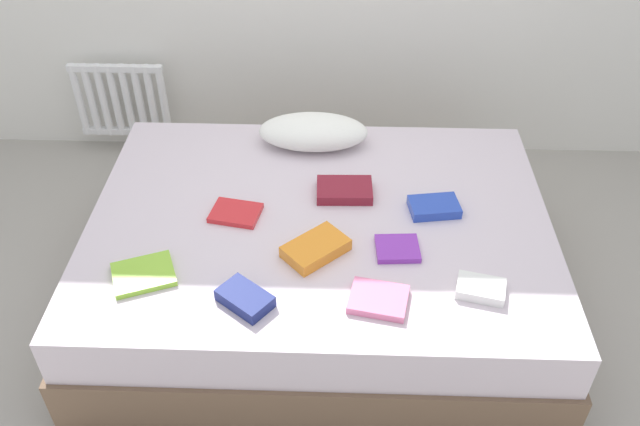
% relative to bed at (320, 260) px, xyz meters
% --- Properties ---
extents(ground_plane, '(8.00, 8.00, 0.00)m').
position_rel_bed_xyz_m(ground_plane, '(0.00, 0.00, -0.25)').
color(ground_plane, '#9E998E').
extents(bed, '(2.00, 1.50, 0.50)m').
position_rel_bed_xyz_m(bed, '(0.00, 0.00, 0.00)').
color(bed, brown).
rests_on(bed, ground).
extents(radiator, '(0.54, 0.04, 0.45)m').
position_rel_bed_xyz_m(radiator, '(-1.20, 1.20, 0.11)').
color(radiator, white).
rests_on(radiator, ground).
extents(pillow, '(0.53, 0.28, 0.15)m').
position_rel_bed_xyz_m(pillow, '(-0.05, 0.55, 0.33)').
color(pillow, white).
rests_on(pillow, bed).
extents(textbook_purple, '(0.18, 0.16, 0.03)m').
position_rel_bed_xyz_m(textbook_purple, '(0.32, -0.20, 0.27)').
color(textbook_purple, purple).
rests_on(textbook_purple, bed).
extents(textbook_pink, '(0.24, 0.21, 0.03)m').
position_rel_bed_xyz_m(textbook_pink, '(0.23, -0.49, 0.27)').
color(textbook_pink, pink).
rests_on(textbook_pink, bed).
extents(textbook_red, '(0.23, 0.19, 0.02)m').
position_rel_bed_xyz_m(textbook_red, '(-0.36, -0.00, 0.26)').
color(textbook_red, red).
rests_on(textbook_red, bed).
extents(textbook_blue, '(0.23, 0.17, 0.04)m').
position_rel_bed_xyz_m(textbook_blue, '(0.49, 0.06, 0.27)').
color(textbook_blue, '#2847B7').
rests_on(textbook_blue, bed).
extents(textbook_lime, '(0.28, 0.26, 0.02)m').
position_rel_bed_xyz_m(textbook_lime, '(-0.66, -0.38, 0.26)').
color(textbook_lime, '#8CC638').
rests_on(textbook_lime, bed).
extents(textbook_white, '(0.20, 0.16, 0.04)m').
position_rel_bed_xyz_m(textbook_white, '(0.62, -0.42, 0.27)').
color(textbook_white, white).
rests_on(textbook_white, bed).
extents(textbook_maroon, '(0.25, 0.18, 0.04)m').
position_rel_bed_xyz_m(textbook_maroon, '(0.10, 0.16, 0.28)').
color(textbook_maroon, maroon).
rests_on(textbook_maroon, bed).
extents(textbook_navy, '(0.23, 0.22, 0.05)m').
position_rel_bed_xyz_m(textbook_navy, '(-0.26, -0.51, 0.28)').
color(textbook_navy, navy).
rests_on(textbook_navy, bed).
extents(textbook_orange, '(0.29, 0.28, 0.05)m').
position_rel_bed_xyz_m(textbook_orange, '(-0.01, -0.23, 0.28)').
color(textbook_orange, orange).
rests_on(textbook_orange, bed).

